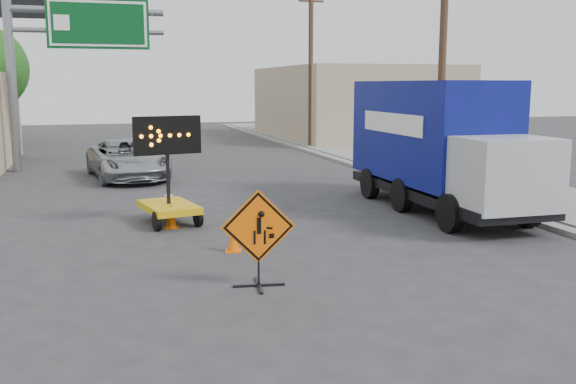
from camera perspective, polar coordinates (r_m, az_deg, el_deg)
name	(u,v)px	position (r m, az deg, el deg)	size (l,w,h in m)	color
ground	(314,294)	(10.91, 2.33, -9.09)	(100.00, 100.00, 0.00)	#2D2D30
curb_right	(360,167)	(27.15, 6.45, 2.24)	(0.40, 60.00, 0.12)	gray
sidewalk_right	(410,165)	(28.12, 10.77, 2.41)	(4.00, 60.00, 0.15)	gray
building_right_far	(353,103)	(43.02, 5.81, 7.92)	(10.00, 14.00, 4.60)	tan
highway_gantry	(65,44)	(27.79, -19.23, 12.30)	(6.18, 0.38, 6.90)	slate
utility_pole_near	(443,48)	(22.84, 13.59, 12.30)	(1.80, 0.26, 9.00)	#4F3321
utility_pole_far	(311,62)	(35.65, 2.03, 11.47)	(1.80, 0.26, 9.00)	#4F3321
construction_sign	(258,236)	(11.08, -2.65, -3.92)	(1.29, 0.92, 1.72)	black
arrow_board	(169,200)	(16.43, -10.55, -0.68)	(1.70, 2.10, 2.72)	gold
pickup_truck	(127,159)	(24.68, -14.10, 2.85)	(2.43, 5.26, 1.46)	#A3A7AA
box_truck	(438,152)	(18.28, 13.23, 3.45)	(2.49, 7.57, 3.58)	black
cone_a	(233,236)	(13.56, -4.88, -3.95)	(0.41, 0.41, 0.66)	#F56105
cone_b	(171,215)	(15.99, -10.33, -2.02)	(0.42, 0.42, 0.64)	#F56105
cone_c	(169,200)	(17.90, -10.55, -0.71)	(0.40, 0.40, 0.70)	#F56105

